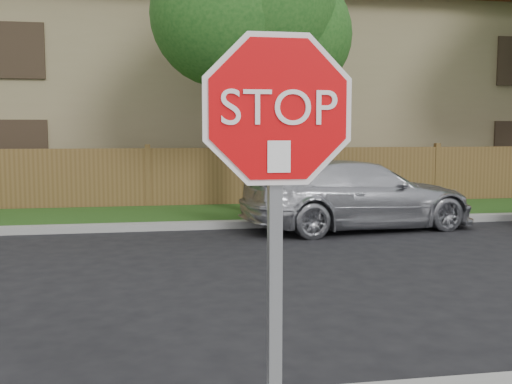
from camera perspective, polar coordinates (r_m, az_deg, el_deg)
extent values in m
cube|color=gray|center=(12.57, -10.25, -3.27)|extent=(70.00, 0.30, 0.15)
cube|color=#1E4714|center=(14.21, -10.22, -2.28)|extent=(70.00, 3.00, 0.12)
cube|color=brown|center=(15.72, -10.24, 1.21)|extent=(70.00, 0.12, 1.60)
cube|color=#8D7E57|center=(21.29, -10.29, 8.33)|extent=(34.00, 8.00, 6.00)
cube|color=brown|center=(21.68, -10.45, 16.94)|extent=(35.20, 9.20, 0.50)
cylinder|color=#382B21|center=(14.17, -0.16, 5.50)|extent=(0.44, 0.44, 3.92)
sphere|color=#1A4A16|center=(14.46, -0.16, 17.23)|extent=(3.80, 3.80, 3.80)
sphere|color=#1A4A16|center=(14.82, 3.18, 14.74)|extent=(3.00, 3.00, 3.00)
sphere|color=#1A4A16|center=(13.90, -3.26, 16.51)|extent=(3.20, 3.20, 3.20)
cube|color=gray|center=(3.00, 1.79, -9.62)|extent=(0.06, 0.06, 2.30)
cylinder|color=white|center=(2.83, 2.12, 7.86)|extent=(1.01, 0.02, 1.01)
cylinder|color=red|center=(2.82, 2.17, 7.87)|extent=(0.93, 0.02, 0.93)
cube|color=white|center=(2.81, 2.21, 3.39)|extent=(0.11, 0.00, 0.15)
imported|color=#B8BAC0|center=(12.68, 9.71, -0.26)|extent=(5.18, 2.68, 1.44)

